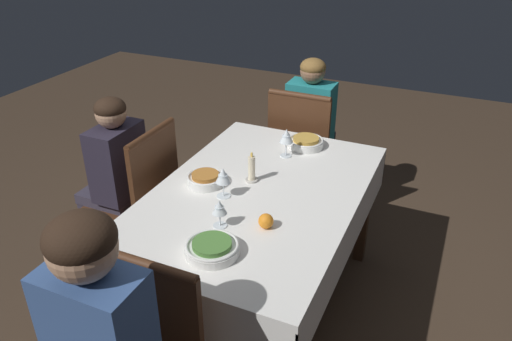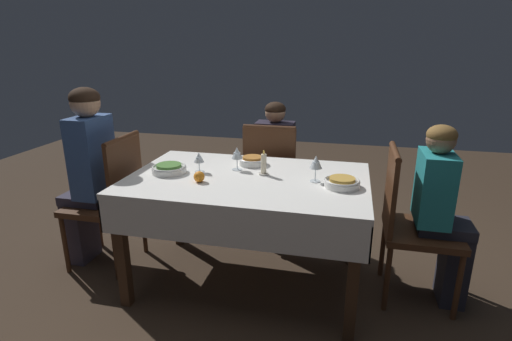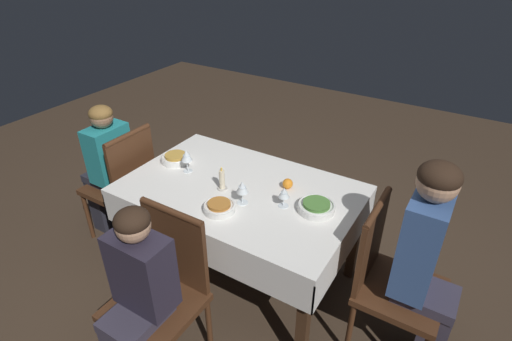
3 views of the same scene
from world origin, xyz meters
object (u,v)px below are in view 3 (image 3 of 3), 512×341
object	(u,v)px
person_child_dark	(137,298)
bowl_west	(176,158)
bowl_east	(316,207)
wine_glass_west	(186,156)
chair_south	(163,287)
person_adult_denim	(427,260)
chair_east	(389,276)
chair_west	(124,181)
dining_table	(240,199)
wine_glass_south	(242,188)
orange_fruit	(288,184)
wine_glass_east	(284,193)
person_child_teal	(107,166)
candle_centerpiece	(222,181)
bowl_south	(219,207)

from	to	relation	value
person_child_dark	bowl_west	distance (m)	1.10
bowl_east	wine_glass_west	distance (m)	0.92
chair_south	person_adult_denim	bearing A→B (deg)	31.31
bowl_east	wine_glass_west	xyz separation A→B (m)	(-0.91, -0.04, 0.09)
bowl_west	chair_east	bearing A→B (deg)	-2.54
person_adult_denim	chair_west	bearing A→B (deg)	92.09
dining_table	wine_glass_west	world-z (taller)	wine_glass_west
chair_south	wine_glass_south	xyz separation A→B (m)	(0.11, 0.59, 0.33)
chair_west	chair_south	bearing A→B (deg)	57.23
person_adult_denim	orange_fruit	world-z (taller)	person_adult_denim
bowl_east	orange_fruit	xyz separation A→B (m)	(-0.25, 0.12, 0.01)
chair_east	person_child_dark	world-z (taller)	person_child_dark
bowl_east	wine_glass_south	xyz separation A→B (m)	(-0.40, -0.16, 0.08)
wine_glass_east	orange_fruit	world-z (taller)	wine_glass_east
chair_south	person_child_teal	size ratio (longest dim) A/B	0.86
wine_glass_east	candle_centerpiece	size ratio (longest dim) A/B	0.81
bowl_east	candle_centerpiece	xyz separation A→B (m)	(-0.59, -0.10, 0.03)
wine_glass_west	candle_centerpiece	xyz separation A→B (m)	(0.32, -0.06, -0.06)
chair_south	wine_glass_east	xyz separation A→B (m)	(0.34, 0.69, 0.31)
chair_west	bowl_east	size ratio (longest dim) A/B	4.37
chair_east	candle_centerpiece	world-z (taller)	chair_east
dining_table	wine_glass_south	bearing A→B (deg)	-51.13
person_child_dark	orange_fruit	xyz separation A→B (m)	(0.27, 1.04, 0.18)
person_adult_denim	bowl_east	world-z (taller)	person_adult_denim
person_adult_denim	wine_glass_east	distance (m)	0.82
bowl_south	orange_fruit	xyz separation A→B (m)	(0.22, 0.41, 0.01)
person_child_dark	wine_glass_west	xyz separation A→B (m)	(-0.40, 0.87, 0.26)
bowl_east	wine_glass_east	xyz separation A→B (m)	(-0.18, -0.06, 0.06)
wine_glass_east	wine_glass_south	xyz separation A→B (m)	(-0.22, -0.10, 0.02)
wine_glass_east	wine_glass_west	bearing A→B (deg)	178.73
person_child_teal	chair_west	bearing A→B (deg)	90.00
chair_east	wine_glass_west	size ratio (longest dim) A/B	5.93
bowl_south	wine_glass_south	xyz separation A→B (m)	(0.07, 0.13, 0.08)
person_child_dark	wine_glass_south	xyz separation A→B (m)	(0.11, 0.76, 0.25)
person_adult_denim	candle_centerpiece	bearing A→B (deg)	92.19
bowl_east	orange_fruit	world-z (taller)	orange_fruit
chair_west	candle_centerpiece	xyz separation A→B (m)	(0.89, 0.03, 0.28)
chair_west	person_child_teal	world-z (taller)	person_child_teal
dining_table	bowl_west	distance (m)	0.58
wine_glass_west	person_child_teal	bearing A→B (deg)	-173.34
bowl_east	bowl_south	size ratio (longest dim) A/B	1.18
dining_table	wine_glass_east	size ratio (longest dim) A/B	11.37
person_adult_denim	candle_centerpiece	size ratio (longest dim) A/B	7.93
person_adult_denim	wine_glass_west	size ratio (longest dim) A/B	7.87
person_adult_denim	person_child_teal	world-z (taller)	person_adult_denim
bowl_west	chair_south	bearing A→B (deg)	-54.11
chair_east	wine_glass_south	world-z (taller)	chair_east
chair_west	bowl_south	world-z (taller)	chair_west
dining_table	bowl_east	bearing A→B (deg)	3.63
bowl_south	wine_glass_east	bearing A→B (deg)	38.57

